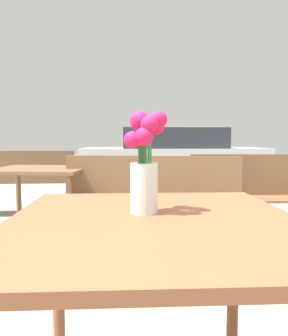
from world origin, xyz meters
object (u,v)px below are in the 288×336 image
bench_near (277,195)px  bench_far (15,181)px  table_back (41,180)px  parked_car (173,155)px  flower_vase (145,165)px  table_front (155,251)px  bench_middle (151,201)px

bench_near → bench_far: 3.17m
table_back → parked_car: parked_car is taller
flower_vase → table_back: (-1.07, 1.98, -0.30)m
table_front → parked_car: 7.25m
bench_far → parked_car: bearing=61.2°
parked_car → bench_near: bearing=-81.2°
table_back → parked_car: 5.39m
bench_middle → table_back: 1.08m
bench_near → parked_car: parked_car is taller
bench_near → bench_middle: bearing=-164.0°
bench_near → bench_middle: 1.25m
bench_near → bench_far: bearing=161.7°
bench_near → table_back: bearing=-176.5°
bench_near → bench_middle: same height
bench_middle → bench_far: bearing=143.4°
table_front → bench_near: (1.15, 2.19, -0.19)m
flower_vase → bench_near: (1.19, 2.12, -0.45)m
flower_vase → table_front: bearing=-65.0°
bench_middle → table_back: bearing=168.9°
table_back → parked_car: bearing=74.1°
flower_vase → bench_middle: (-0.02, 1.77, -0.45)m
flower_vase → bench_far: (-1.82, 3.11, -0.45)m
bench_near → bench_middle: (-1.20, -0.34, -0.00)m
table_back → flower_vase: bearing=-61.7°
bench_middle → table_back: (-1.05, 0.21, 0.15)m
bench_near → parked_car: size_ratio=0.36×
table_front → flower_vase: flower_vase is taller
bench_far → parked_car: size_ratio=0.35×
table_front → bench_near: size_ratio=0.61×
bench_near → flower_vase: bearing=-119.3°
bench_far → parked_car: 4.62m
table_front → parked_car: bearing=87.1°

